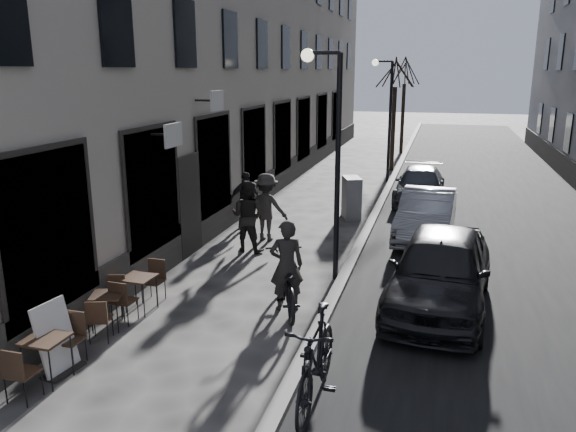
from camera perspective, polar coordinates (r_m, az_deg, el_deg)
The scene contains 20 objects.
road at distance 22.52m, azimuth 19.32°, elevation 1.86°, with size 7.30×60.00×0.00m, color black.
kerb at distance 22.53m, azimuth 10.04°, elevation 2.62°, with size 0.25×60.00×0.12m, color gray.
streetlamp_near at distance 12.28m, azimuth 4.33°, elevation 7.61°, with size 0.90×0.28×5.09m.
streetlamp_far at distance 24.13m, azimuth 9.95°, elevation 10.85°, with size 0.90×0.28×5.09m.
tree_near at distance 27.06m, azimuth 10.90°, elevation 14.38°, with size 2.40×2.40×5.70m.
tree_far at distance 33.05m, azimuth 11.80°, elevation 14.33°, with size 2.40×2.40×5.70m.
bistro_set_a at distance 9.55m, azimuth -23.27°, elevation -12.82°, with size 0.60×1.45×0.86m.
bistro_set_b at distance 10.99m, azimuth -17.85°, elevation -8.83°, with size 0.76×1.39×0.80m.
bistro_set_c at distance 11.54m, azimuth -14.87°, elevation -7.29°, with size 0.61×1.46×0.85m.
sign_board at distance 9.75m, azimuth -22.40°, elevation -11.97°, with size 0.48×0.71×1.16m.
utility_cabinet at distance 18.14m, azimuth 6.48°, elevation 1.85°, with size 0.49×0.89×1.34m, color slate.
bicycle at distance 11.20m, azimuth -0.15°, elevation -6.77°, with size 0.75×2.15×1.13m, color black.
cyclist_rider at distance 11.07m, azimuth -0.15°, elevation -5.04°, with size 0.67×0.44×1.85m, color black.
pedestrian_near at distance 14.70m, azimuth -4.12°, elevation -0.02°, with size 0.92×0.72×1.89m, color black.
pedestrian_mid at distance 15.63m, azimuth -2.21°, elevation 0.90°, with size 1.22×0.70×1.89m, color #2E2A28.
pedestrian_far at distance 17.08m, azimuth -4.37°, elevation 1.69°, with size 0.99×0.41×1.68m, color black.
car_near at distance 11.62m, azimuth 15.22°, elevation -5.30°, with size 1.87×4.66×1.59m, color black.
car_mid at distance 16.35m, azimuth 13.91°, elevation 0.12°, with size 1.44×4.14×1.36m, color gray.
car_far at distance 20.92m, azimuth 13.25°, elevation 3.08°, with size 1.70×4.19×1.22m, color #32363C.
moped at distance 8.17m, azimuth 2.88°, elevation -14.41°, with size 0.65×2.28×1.37m, color black.
Camera 1 is at (2.16, -5.97, 4.65)m, focal length 35.00 mm.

